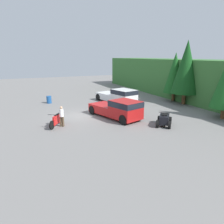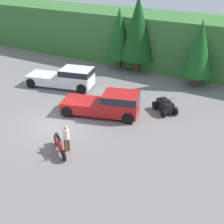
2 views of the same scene
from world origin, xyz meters
TOP-DOWN VIEW (x-y plane):
  - ground_plane at (0.00, 0.00)m, footprint 80.00×80.00m
  - hillside_backdrop at (0.00, 16.00)m, footprint 44.00×6.00m
  - tree_left at (-2.27, 12.79)m, footprint 2.65×2.65m
  - tree_mid_left at (-0.22, 12.67)m, footprint 3.24×3.24m
  - tree_mid_right at (6.08, 11.69)m, footprint 2.56×2.56m
  - pickup_truck_red at (2.26, 2.97)m, footprint 5.88×3.57m
  - pickup_truck_second at (-3.62, 5.79)m, footprint 6.17×3.39m
  - dirt_bike at (2.20, -2.60)m, footprint 2.00×1.53m
  - quad_atv at (5.59, 5.54)m, footprint 2.26×2.17m
  - rider_person at (2.47, -2.24)m, footprint 0.48×0.48m

SIDE VIEW (x-z plane):
  - ground_plane at x=0.00m, z-range 0.00..0.00m
  - quad_atv at x=5.59m, z-range -0.14..1.12m
  - dirt_bike at x=2.20m, z-range -0.10..1.10m
  - rider_person at x=2.47m, z-range 0.07..1.77m
  - pickup_truck_red at x=2.26m, z-range 0.05..1.85m
  - pickup_truck_second at x=-3.62m, z-range 0.05..1.85m
  - hillside_backdrop at x=0.00m, z-range 0.00..5.11m
  - tree_mid_right at x=6.08m, z-range 0.51..6.32m
  - tree_left at x=-2.27m, z-range 0.53..6.55m
  - tree_mid_left at x=-0.22m, z-range 0.65..8.00m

